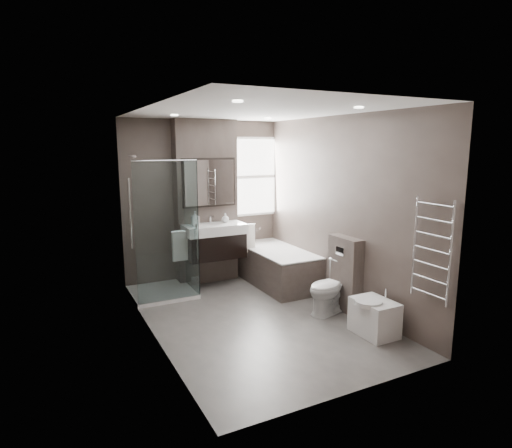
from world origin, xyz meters
TOP-DOWN VIEW (x-y plane):
  - room at (0.00, 0.00)m, footprint 2.70×3.90m
  - vanity_pier at (0.00, 1.77)m, footprint 1.00×0.25m
  - vanity at (0.00, 1.43)m, footprint 0.95×0.47m
  - mirror_cabinet at (0.00, 1.61)m, footprint 0.86×0.08m
  - towel_left at (-0.56, 1.40)m, footprint 0.24×0.06m
  - towel_right at (0.56, 1.40)m, footprint 0.24×0.06m
  - shower_enclosure at (-0.75, 1.35)m, footprint 0.90×0.90m
  - bathtub at (0.92, 1.10)m, footprint 0.75×1.60m
  - window at (0.90, 1.88)m, footprint 0.98×0.06m
  - toilet at (0.97, -0.27)m, footprint 0.77×0.56m
  - cistern_box at (1.21, -0.25)m, footprint 0.19×0.55m
  - bidet at (1.01, -1.05)m, footprint 0.45×0.52m
  - towel_radiator at (1.25, -1.60)m, footprint 0.03×0.49m
  - soap_bottle_a at (-0.29, 1.48)m, footprint 0.10×0.10m
  - soap_bottle_b at (0.21, 1.49)m, footprint 0.12×0.12m

SIDE VIEW (x-z plane):
  - bidet at x=1.01m, z-range -0.05..0.49m
  - bathtub at x=0.92m, z-range 0.03..0.60m
  - toilet at x=0.97m, z-range 0.00..0.70m
  - shower_enclosure at x=-0.75m, z-range -0.51..1.49m
  - cistern_box at x=1.21m, z-range 0.00..1.00m
  - towel_left at x=-0.56m, z-range 0.50..0.94m
  - towel_right at x=0.56m, z-range 0.50..0.94m
  - vanity at x=0.00m, z-range 0.41..1.07m
  - soap_bottle_b at x=0.21m, z-range 1.00..1.15m
  - soap_bottle_a at x=-0.29m, z-range 1.00..1.22m
  - towel_radiator at x=1.25m, z-range 0.57..1.67m
  - room at x=0.00m, z-range -0.05..2.65m
  - vanity_pier at x=0.00m, z-range 0.00..2.60m
  - mirror_cabinet at x=0.00m, z-range 1.25..2.01m
  - window at x=0.90m, z-range 1.01..2.34m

